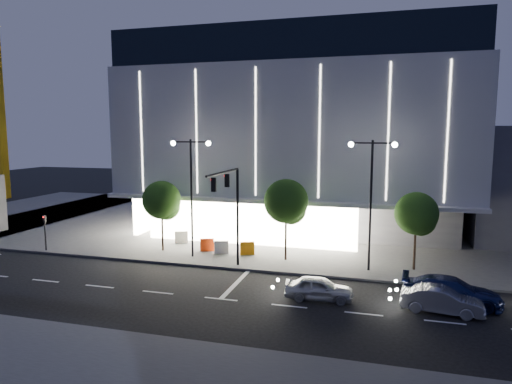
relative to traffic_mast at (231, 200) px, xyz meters
The scene contains 18 objects.
ground 6.12m from the traffic_mast, 106.66° to the right, with size 160.00×160.00×0.00m, color black.
sidewalk_museum 21.62m from the traffic_mast, 79.04° to the left, with size 70.00×40.00×0.15m, color #474747.
museum 19.54m from the traffic_mast, 84.04° to the left, with size 30.00×25.80×18.00m.
traffic_mast is the anchor object (origin of this frame).
street_lamp_west 4.89m from the traffic_mast, 146.35° to the left, with size 3.16×0.36×9.00m.
street_lamp_east 9.43m from the traffic_mast, 16.48° to the left, with size 3.16×0.36×9.00m.
ped_signal_far 16.35m from the traffic_mast, behind, with size 0.22×0.24×3.00m.
tower_crane 51.04m from the traffic_mast, 149.53° to the left, with size 32.00×2.00×28.50m.
tree_left 7.95m from the traffic_mast, 152.16° to the left, with size 3.02×3.02×5.72m.
tree_mid 4.82m from the traffic_mast, 50.58° to the left, with size 3.25×3.25×6.15m.
tree_right 12.63m from the traffic_mast, 17.02° to the left, with size 2.91×2.91×5.51m.
car_lead 8.48m from the traffic_mast, 27.90° to the right, with size 1.57×3.91×1.33m, color #AAAEB2.
car_second 14.12m from the traffic_mast, 15.25° to the right, with size 1.45×4.17×1.37m, color #A8AAB0.
car_third 14.43m from the traffic_mast, ahead, with size 2.14×5.26×1.53m, color navy.
barrier_a 7.12m from the traffic_mast, 128.56° to the left, with size 1.10×0.25×1.00m, color #F63D0D.
barrier_b 10.13m from the traffic_mast, 136.32° to the left, with size 1.10×0.25×1.00m, color white.
barrier_c 6.08m from the traffic_mast, 91.74° to the left, with size 1.10×0.25×1.00m, color orange.
barrier_d 6.31m from the traffic_mast, 118.33° to the left, with size 1.10×0.25×1.00m, color white.
Camera 1 is at (10.71, -25.17, 9.52)m, focal length 32.00 mm.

